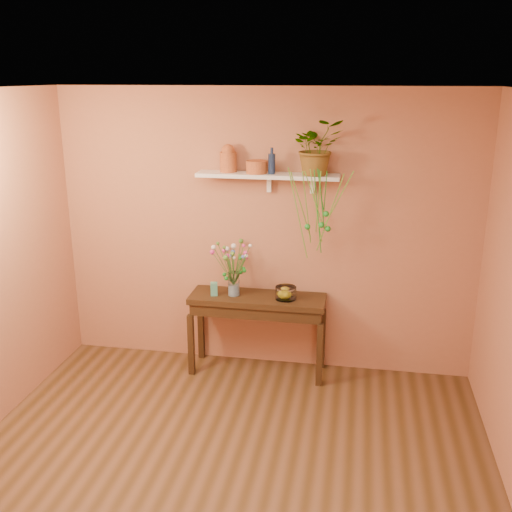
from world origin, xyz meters
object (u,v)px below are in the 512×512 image
object	(u,v)px
sideboard	(257,307)
bouquet	(232,257)
blue_bottle	(272,163)
spider_plant	(317,147)
glass_vase	(234,285)
glass_bowl	(286,293)
terracotta_jug	(228,159)

from	to	relation	value
sideboard	bouquet	xyz separation A→B (m)	(-0.24, -0.01, 0.49)
sideboard	blue_bottle	bearing A→B (deg)	33.61
blue_bottle	spider_plant	size ratio (longest dim) A/B	0.48
blue_bottle	glass_vase	xyz separation A→B (m)	(-0.34, -0.09, -1.15)
glass_vase	bouquet	size ratio (longest dim) A/B	0.53
spider_plant	sideboard	bearing A→B (deg)	-170.20
sideboard	bouquet	bearing A→B (deg)	-177.73
bouquet	blue_bottle	bearing A→B (deg)	13.64
blue_bottle	glass_vase	world-z (taller)	blue_bottle
sideboard	spider_plant	bearing A→B (deg)	9.80
spider_plant	glass_vase	size ratio (longest dim) A/B	2.15
spider_plant	glass_vase	bearing A→B (deg)	-172.33
blue_bottle	glass_vase	size ratio (longest dim) A/B	1.03
spider_plant	bouquet	size ratio (longest dim) A/B	1.14
bouquet	spider_plant	bearing A→B (deg)	7.43
spider_plant	glass_bowl	bearing A→B (deg)	-155.45
terracotta_jug	blue_bottle	world-z (taller)	terracotta_jug
terracotta_jug	glass_bowl	size ratio (longest dim) A/B	1.29
glass_bowl	terracotta_jug	bearing A→B (deg)	166.01
sideboard	glass_vase	size ratio (longest dim) A/B	5.63
glass_vase	blue_bottle	bearing A→B (deg)	14.36
sideboard	blue_bottle	world-z (taller)	blue_bottle
blue_bottle	bouquet	size ratio (longest dim) A/B	0.55
bouquet	glass_bowl	bearing A→B (deg)	-1.33
blue_bottle	glass_bowl	world-z (taller)	blue_bottle
terracotta_jug	spider_plant	distance (m)	0.82
terracotta_jug	glass_bowl	world-z (taller)	terracotta_jug
spider_plant	glass_vase	xyz separation A→B (m)	(-0.74, -0.10, -1.30)
terracotta_jug	bouquet	size ratio (longest dim) A/B	0.59
glass_vase	glass_bowl	bearing A→B (deg)	-1.19
blue_bottle	spider_plant	distance (m)	0.43
sideboard	terracotta_jug	distance (m)	1.43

